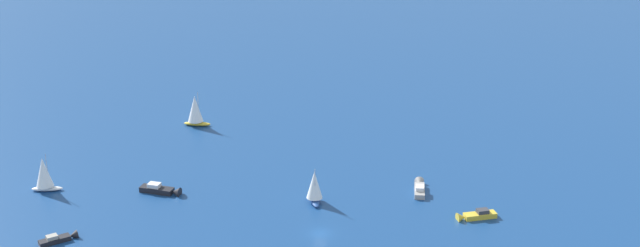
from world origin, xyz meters
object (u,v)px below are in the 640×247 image
motorboat_far_port (162,190)px  motorboat_inshore (475,216)px  motorboat_mid_cluster (60,238)px  sailboat_outer_ring_a (195,110)px  sailboat_offshore (44,174)px  motorboat_near_centre (419,188)px  sailboat_outer_ring_b (314,187)px

motorboat_far_port → motorboat_inshore: (68.43, 2.77, -0.07)m
motorboat_mid_cluster → sailboat_outer_ring_a: bearing=86.6°
sailboat_offshore → sailboat_outer_ring_a: (18.59, 45.61, 0.24)m
motorboat_near_centre → sailboat_outer_ring_b: size_ratio=1.08×
sailboat_offshore → sailboat_outer_ring_a: bearing=67.8°
sailboat_outer_ring_a → sailboat_outer_ring_b: (41.35, -38.14, -0.57)m
motorboat_inshore → sailboat_offshore: size_ratio=0.97×
motorboat_near_centre → motorboat_inshore: 16.78m
sailboat_outer_ring_b → motorboat_near_centre: bearing=26.3°
motorboat_far_port → sailboat_outer_ring_b: bearing=5.0°
sailboat_outer_ring_a → sailboat_outer_ring_b: 56.26m
motorboat_mid_cluster → sailboat_offshore: bearing=125.5°
motorboat_far_port → sailboat_offshore: size_ratio=1.07×
motorboat_inshore → sailboat_outer_ring_a: bearing=153.2°
motorboat_far_port → sailboat_outer_ring_b: 34.31m
motorboat_far_port → motorboat_near_centre: bearing=13.8°
motorboat_far_port → sailboat_offshore: bearing=-170.1°
motorboat_near_centre → motorboat_mid_cluster: size_ratio=1.31×
motorboat_far_port → sailboat_outer_ring_a: sailboat_outer_ring_a is taller
motorboat_inshore → motorboat_mid_cluster: motorboat_inshore is taller
motorboat_mid_cluster → sailboat_outer_ring_a: sailboat_outer_ring_a is taller
sailboat_offshore → sailboat_outer_ring_b: 60.40m
motorboat_near_centre → motorboat_inshore: bearing=-40.5°
sailboat_offshore → motorboat_mid_cluster: bearing=-54.5°
motorboat_inshore → sailboat_offshore: sailboat_offshore is taller
motorboat_near_centre → motorboat_inshore: motorboat_near_centre is taller
motorboat_far_port → motorboat_mid_cluster: (-11.27, -25.01, -0.14)m
sailboat_offshore → sailboat_outer_ring_a: sailboat_outer_ring_a is taller
motorboat_inshore → sailboat_offshore: 94.66m
motorboat_inshore → sailboat_offshore: bearing=-175.6°
motorboat_mid_cluster → sailboat_outer_ring_b: 53.36m
motorboat_far_port → sailboat_offshore: (-25.89, -4.51, 3.32)m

